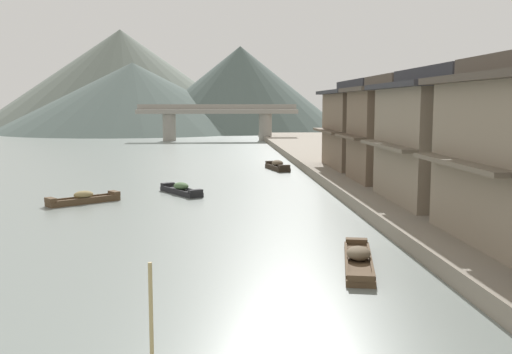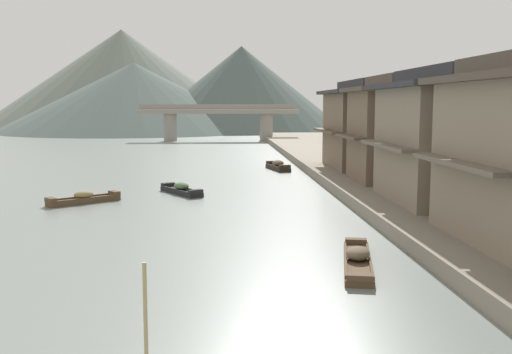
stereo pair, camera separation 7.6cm
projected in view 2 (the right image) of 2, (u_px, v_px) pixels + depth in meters
The scene contains 12 objects.
riverbank_right at pixel (450, 176), 39.58m from camera, with size 18.00×110.00×0.60m, color gray.
boat_moored_nearest at pixel (278, 166), 46.12m from camera, with size 1.68×3.76×0.76m.
boat_moored_second at pixel (181, 190), 33.78m from camera, with size 2.63×3.64×0.66m.
boat_moored_third at pixel (84, 199), 30.58m from camera, with size 3.48×2.97×0.65m.
boat_moored_far at pixel (358, 260), 18.77m from camera, with size 1.78×4.86×0.61m.
house_waterfront_tall at pixel (451, 137), 27.19m from camera, with size 6.49×7.73×6.14m.
house_waterfront_narrow at pixel (406, 130), 34.62m from camera, with size 7.02×5.94×6.14m.
house_waterfront_far at pixel (372, 125), 41.98m from camera, with size 6.94×8.26×6.14m.
stone_bridge at pixel (219, 117), 82.61m from camera, with size 22.30×2.40×5.04m.
hill_far_west at pixel (122, 78), 132.76m from camera, with size 61.68×61.68×21.50m, color slate.
hill_far_centre at pixel (242, 88), 114.93m from camera, with size 40.66×40.66×16.12m, color #4C5B56.
hill_far_east at pixel (134, 97), 111.87m from camera, with size 50.74×50.74×12.77m, color #4C5B56.
Camera 2 is at (0.01, -8.39, 5.09)m, focal length 41.67 mm.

